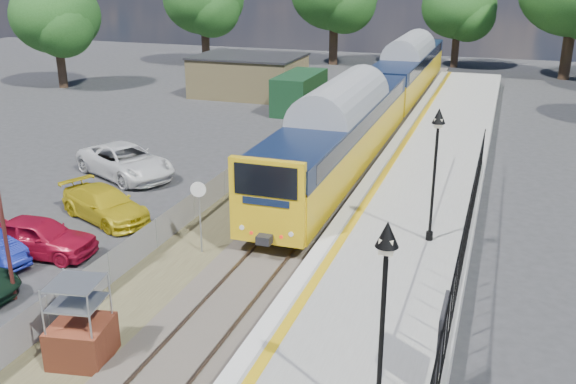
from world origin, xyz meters
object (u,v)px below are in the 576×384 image
at_px(victorian_lamp_north, 437,144).
at_px(train, 383,92).
at_px(car_red, 39,236).
at_px(victorian_lamp_south, 385,281).
at_px(brick_plinth, 80,323).
at_px(car_yellow, 105,204).
at_px(speed_sign, 199,206).
at_px(car_white, 126,161).

xyz_separation_m(victorian_lamp_north, train, (-5.30, 18.67, -1.96)).
bearing_deg(car_red, victorian_lamp_north, -77.77).
distance_m(victorian_lamp_south, train, 29.26).
xyz_separation_m(victorian_lamp_north, car_red, (-13.23, -3.77, -3.59)).
xyz_separation_m(brick_plinth, car_yellow, (-5.15, 8.68, -0.47)).
height_order(train, car_yellow, train).
relative_size(train, brick_plinth, 17.39).
bearing_deg(speed_sign, car_yellow, 142.74).
distance_m(victorian_lamp_north, car_yellow, 13.45).
relative_size(brick_plinth, car_yellow, 0.52).
relative_size(train, car_red, 9.84).
height_order(victorian_lamp_south, car_red, victorian_lamp_south).
distance_m(victorian_lamp_north, speed_sign, 8.38).
bearing_deg(victorian_lamp_south, car_red, 155.10).
xyz_separation_m(brick_plinth, speed_sign, (0.00, 6.97, 0.73)).
bearing_deg(brick_plinth, car_red, 137.14).
height_order(brick_plinth, speed_sign, speed_sign).
xyz_separation_m(brick_plinth, car_white, (-7.38, 13.77, -0.35)).
xyz_separation_m(victorian_lamp_south, victorian_lamp_north, (-0.20, 10.00, 0.00)).
distance_m(car_red, car_white, 8.95).
relative_size(car_red, car_white, 0.74).
bearing_deg(car_red, victorian_lamp_south, -118.58).
bearing_deg(speed_sign, train, 64.18).
bearing_deg(car_red, train, -23.13).
distance_m(victorian_lamp_north, brick_plinth, 12.18).
xyz_separation_m(victorian_lamp_north, brick_plinth, (-7.80, -8.80, -3.17)).
xyz_separation_m(victorian_lamp_north, car_yellow, (-12.95, -0.12, -3.64)).
height_order(victorian_lamp_south, brick_plinth, victorian_lamp_south).
xyz_separation_m(speed_sign, car_red, (-5.43, -1.94, -1.15)).
bearing_deg(brick_plinth, victorian_lamp_south, -8.51).
height_order(speed_sign, car_yellow, speed_sign).
xyz_separation_m(victorian_lamp_south, car_red, (-13.43, 6.23, -3.59)).
relative_size(brick_plinth, car_red, 0.57).
bearing_deg(train, car_yellow, -112.15).
xyz_separation_m(train, car_red, (-7.93, -22.44, -1.63)).
relative_size(victorian_lamp_north, car_white, 0.82).
bearing_deg(victorian_lamp_south, victorian_lamp_north, 91.15).
distance_m(speed_sign, car_yellow, 5.56).
bearing_deg(victorian_lamp_south, train, 100.86).
distance_m(victorian_lamp_south, car_red, 15.23).
bearing_deg(victorian_lamp_north, car_white, 161.88).
bearing_deg(victorian_lamp_south, car_white, 135.78).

